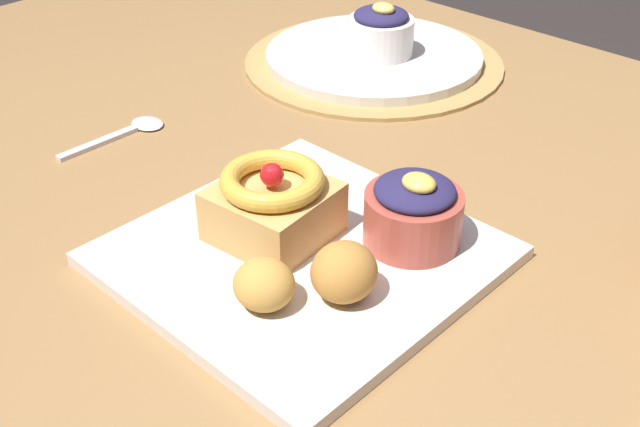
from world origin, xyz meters
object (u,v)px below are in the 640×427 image
Objects in this scene: berry_ramekin at (413,211)px; spoon at (127,132)px; fritter_middle at (344,272)px; back_ramekin at (381,31)px; cake_slice at (273,204)px; back_plate at (374,56)px; fritter_front at (264,284)px; front_plate at (304,257)px.

spoon is (-0.36, -0.04, -0.04)m from berry_ramekin.
spoon is (-0.37, 0.05, -0.03)m from fritter_middle.
back_ramekin is (-0.28, 0.29, 0.00)m from berry_ramekin.
back_plate is (-0.20, 0.36, -0.03)m from cake_slice.
back_ramekin reaches higher than berry_ramekin.
cake_slice and berry_ramekin have the same top height.
fritter_front is 0.38× the size of spoon.
cake_slice is 1.89× the size of fritter_middle.
fritter_middle reaches higher than fritter_front.
berry_ramekin is at bearing 38.95° from cake_slice.
fritter_front is at bearing -126.97° from fritter_middle.
cake_slice is 0.12m from berry_ramekin.
fritter_front is 0.35m from spoon.
cake_slice is 2.09× the size of fritter_front.
fritter_middle is at bearing -52.42° from back_plate.
back_plate is at bearing 120.88° from fritter_front.
fritter_middle is (0.01, -0.09, -0.01)m from berry_ramekin.
fritter_front is 0.91× the size of fritter_middle.
cake_slice is at bearing -62.83° from back_ramekin.
cake_slice is 0.10m from fritter_middle.
spoon is at bearing 173.90° from front_plate.
spoon is at bearing 173.07° from cake_slice.
fritter_middle is 0.19× the size of back_plate.
front_plate is at bearing -127.22° from berry_ramekin.
cake_slice reaches higher than back_plate.
back_ramekin is (0.01, -0.00, 0.04)m from back_plate.
fritter_middle is 0.48m from back_ramekin.
fritter_middle is 0.63× the size of back_ramekin.
spoon is at bearing 171.77° from fritter_middle.
back_ramekin is 0.66× the size of spoon.
fritter_front is 0.06m from fritter_middle.
back_ramekin reaches higher than fritter_front.
cake_slice is 0.79× the size of spoon.
berry_ramekin is 0.10m from fritter_middle.
cake_slice is 0.27m from spoon.
back_plate is 3.31× the size of back_ramekin.
front_plate reaches higher than spoon.
fritter_middle is at bearing -17.92° from front_plate.
front_plate is 2.77× the size of cake_slice.
spoon is (-0.07, -0.33, -0.01)m from back_plate.
spoon is at bearing 162.82° from fritter_front.
front_plate is 0.08m from fritter_front.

